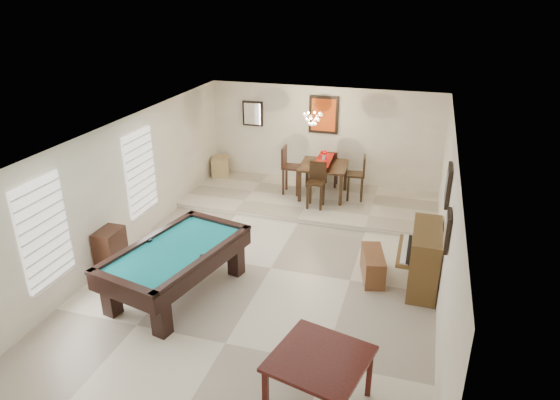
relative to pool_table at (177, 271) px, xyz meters
The scene contains 26 objects.
ground_plane 1.83m from the pool_table, 43.33° to the left, with size 6.00×9.00×0.02m, color beige.
wall_back 5.93m from the pool_table, 77.28° to the left, with size 6.00×0.04×2.60m, color silver.
wall_front 3.63m from the pool_table, 68.53° to the right, with size 6.00×0.04×2.60m, color silver.
wall_left 2.27m from the pool_table, 144.53° to the left, with size 0.04×9.00×2.60m, color silver.
wall_right 4.55m from the pool_table, 15.85° to the left, with size 0.04×9.00×2.60m, color silver.
ceiling 2.81m from the pool_table, 43.33° to the left, with size 6.00×9.00×0.04m, color white.
dining_step 4.66m from the pool_table, 73.88° to the left, with size 6.00×2.50×0.12m, color beige.
window_left_front 2.18m from the pool_table, 149.68° to the right, with size 0.06×1.00×1.70m, color white.
window_left_rear 2.66m from the pool_table, 132.73° to the left, with size 0.06×1.00×1.70m, color white.
pool_table is the anchor object (origin of this frame).
square_table 3.39m from the pool_table, 32.01° to the right, with size 1.11×1.11×0.76m, color #38110E, non-canonical shape.
upright_piano 4.15m from the pool_table, 19.92° to the left, with size 0.74×1.33×1.11m, color brown, non-canonical shape.
piano_bench 3.47m from the pool_table, 24.35° to the left, with size 0.35×0.91×0.50m, color brown.
apothecary_chest 1.52m from the pool_table, 169.35° to the left, with size 0.38×0.57×0.85m, color black.
dining_table 4.93m from the pool_table, 71.79° to the left, with size 1.13×1.13×0.93m, color black, non-canonical shape.
flower_vase 4.99m from the pool_table, 71.79° to the left, with size 0.14×0.14×0.25m, color red, non-canonical shape.
dining_chair_south 4.24m from the pool_table, 69.03° to the left, with size 0.39×0.39×1.06m, color black, non-canonical shape.
dining_chair_north 5.63m from the pool_table, 73.64° to the left, with size 0.35×0.35×0.95m, color black, non-canonical shape.
dining_chair_west 4.70m from the pool_table, 80.75° to the left, with size 0.44×0.44×1.18m, color black, non-canonical shape.
dining_chair_east 5.24m from the pool_table, 63.67° to the left, with size 0.41×0.41×1.09m, color black, non-canonical shape.
corner_bench 5.53m from the pool_table, 105.27° to the left, with size 0.44×0.56×0.50m, color tan.
chandelier 4.93m from the pool_table, 73.71° to the left, with size 0.44×0.44×0.60m, color #FFE5B2, non-canonical shape.
back_painting 6.01m from the pool_table, 77.19° to the left, with size 0.75×0.06×0.95m, color #D84C14.
back_mirror 5.87m from the pool_table, 96.12° to the left, with size 0.55×0.06×0.65m, color white.
right_picture_upper 4.75m from the pool_table, 19.65° to the left, with size 0.06×0.55×0.65m, color slate.
right_picture_lower 4.44m from the pool_table, ahead, with size 0.06×0.45×0.55m, color gray.
Camera 1 is at (2.48, -7.74, 4.90)m, focal length 32.00 mm.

